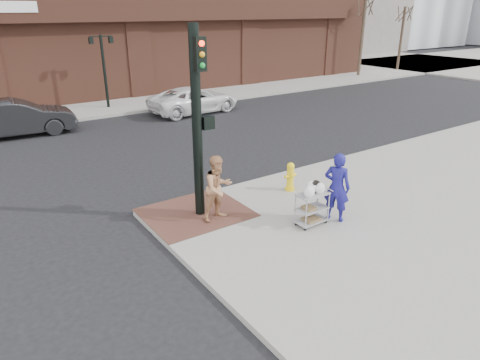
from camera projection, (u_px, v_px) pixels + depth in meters
ground at (231, 224)px, 11.63m from camera, size 220.00×220.00×0.00m
sidewalk_far at (159, 67)px, 42.66m from camera, size 65.00×36.00×0.15m
brick_curb_ramp at (195, 212)px, 11.95m from camera, size 2.80×2.40×0.01m
bare_tree_b at (406, 5)px, 38.25m from camera, size 1.80×1.80×6.70m
lamp_post at (104, 63)px, 23.95m from camera, size 1.32×0.22×4.00m
traffic_signal_pole at (198, 119)px, 10.92m from camera, size 0.61×0.51×5.00m
woman_blue at (337, 187)px, 11.23m from camera, size 0.74×0.82×1.89m
pedestrian_tan at (218, 188)px, 11.30m from camera, size 0.93×0.76×1.79m
sedan_dark at (16, 118)px, 19.44m from camera, size 5.16×2.13×1.66m
minivan_white at (194, 100)px, 23.91m from camera, size 5.27×2.68×1.43m
utility_cart at (312, 206)px, 11.12m from camera, size 0.86×0.49×1.18m
fire_hydrant at (290, 176)px, 13.28m from camera, size 0.43×0.30×0.91m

